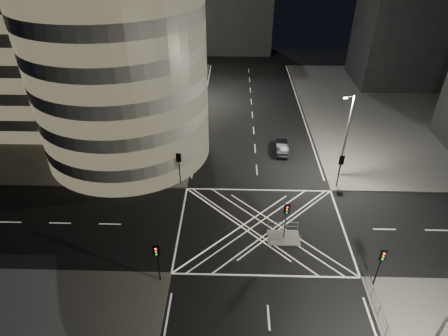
{
  "coord_description": "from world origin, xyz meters",
  "views": [
    {
      "loc": [
        -2.92,
        -27.32,
        25.3
      ],
      "look_at": [
        -3.83,
        5.83,
        3.0
      ],
      "focal_mm": 30.0,
      "sensor_mm": 36.0,
      "label": 1
    }
  ],
  "objects_px": {
    "central_island": "(283,238)",
    "street_lamp_left_far": "(193,68)",
    "street_lamp_right_far": "(346,134)",
    "traffic_signal_nl": "(157,257)",
    "traffic_signal_nr": "(381,261)",
    "street_lamp_right_near": "(442,325)",
    "street_lamp_left_near": "(178,120)",
    "sedan": "(282,147)",
    "traffic_signal_fl": "(179,163)",
    "traffic_signal_fr": "(341,165)",
    "traffic_signal_island": "(286,215)"
  },
  "relations": [
    {
      "from": "traffic_signal_fl",
      "to": "traffic_signal_island",
      "type": "xyz_separation_m",
      "value": [
        10.8,
        -8.3,
        0.0
      ]
    },
    {
      "from": "traffic_signal_nr",
      "to": "traffic_signal_fl",
      "type": "bearing_deg",
      "value": 142.31
    },
    {
      "from": "central_island",
      "to": "street_lamp_left_far",
      "type": "xyz_separation_m",
      "value": [
        -11.44,
        31.5,
        5.47
      ]
    },
    {
      "from": "traffic_signal_fr",
      "to": "traffic_signal_nr",
      "type": "distance_m",
      "value": 13.6
    },
    {
      "from": "traffic_signal_nr",
      "to": "street_lamp_right_far",
      "type": "bearing_deg",
      "value": 87.7
    },
    {
      "from": "street_lamp_left_far",
      "to": "street_lamp_right_far",
      "type": "height_order",
      "value": "same"
    },
    {
      "from": "central_island",
      "to": "street_lamp_right_far",
      "type": "distance_m",
      "value": 13.98
    },
    {
      "from": "street_lamp_right_near",
      "to": "traffic_signal_fr",
      "type": "bearing_deg",
      "value": 91.75
    },
    {
      "from": "street_lamp_left_near",
      "to": "sedan",
      "type": "bearing_deg",
      "value": 10.09
    },
    {
      "from": "traffic_signal_nl",
      "to": "street_lamp_right_near",
      "type": "bearing_deg",
      "value": -21.55
    },
    {
      "from": "traffic_signal_nl",
      "to": "street_lamp_left_near",
      "type": "bearing_deg",
      "value": 91.94
    },
    {
      "from": "street_lamp_right_far",
      "to": "street_lamp_right_near",
      "type": "xyz_separation_m",
      "value": [
        0.0,
        -23.0,
        0.0
      ]
    },
    {
      "from": "traffic_signal_island",
      "to": "street_lamp_left_near",
      "type": "bearing_deg",
      "value": 130.27
    },
    {
      "from": "central_island",
      "to": "street_lamp_left_far",
      "type": "height_order",
      "value": "street_lamp_left_far"
    },
    {
      "from": "central_island",
      "to": "traffic_signal_nl",
      "type": "xyz_separation_m",
      "value": [
        -10.8,
        -5.3,
        2.84
      ]
    },
    {
      "from": "sedan",
      "to": "traffic_signal_nr",
      "type": "bearing_deg",
      "value": 107.22
    },
    {
      "from": "street_lamp_right_near",
      "to": "street_lamp_left_far",
      "type": "bearing_deg",
      "value": 113.21
    },
    {
      "from": "street_lamp_left_far",
      "to": "sedan",
      "type": "relative_size",
      "value": 2.3
    },
    {
      "from": "traffic_signal_island",
      "to": "sedan",
      "type": "relative_size",
      "value": 0.92
    },
    {
      "from": "traffic_signal_nr",
      "to": "street_lamp_right_far",
      "type": "height_order",
      "value": "street_lamp_right_far"
    },
    {
      "from": "central_island",
      "to": "street_lamp_left_near",
      "type": "distance_m",
      "value": 18.52
    },
    {
      "from": "central_island",
      "to": "street_lamp_left_near",
      "type": "relative_size",
      "value": 0.3
    },
    {
      "from": "street_lamp_left_near",
      "to": "traffic_signal_island",
      "type": "bearing_deg",
      "value": -49.73
    },
    {
      "from": "traffic_signal_fl",
      "to": "traffic_signal_nr",
      "type": "height_order",
      "value": "same"
    },
    {
      "from": "traffic_signal_fr",
      "to": "street_lamp_left_near",
      "type": "relative_size",
      "value": 0.4
    },
    {
      "from": "central_island",
      "to": "street_lamp_right_near",
      "type": "distance_m",
      "value": 15.54
    },
    {
      "from": "central_island",
      "to": "sedan",
      "type": "relative_size",
      "value": 0.69
    },
    {
      "from": "street_lamp_left_near",
      "to": "sedan",
      "type": "height_order",
      "value": "street_lamp_left_near"
    },
    {
      "from": "central_island",
      "to": "traffic_signal_fl",
      "type": "relative_size",
      "value": 0.75
    },
    {
      "from": "street_lamp_left_near",
      "to": "central_island",
      "type": "bearing_deg",
      "value": -49.73
    },
    {
      "from": "traffic_signal_nr",
      "to": "traffic_signal_island",
      "type": "xyz_separation_m",
      "value": [
        -6.8,
        5.3,
        0.0
      ]
    },
    {
      "from": "central_island",
      "to": "sedan",
      "type": "height_order",
      "value": "sedan"
    },
    {
      "from": "traffic_signal_nr",
      "to": "traffic_signal_fr",
      "type": "bearing_deg",
      "value": 90.0
    },
    {
      "from": "traffic_signal_fr",
      "to": "street_lamp_right_near",
      "type": "distance_m",
      "value": 20.97
    },
    {
      "from": "street_lamp_right_near",
      "to": "sedan",
      "type": "height_order",
      "value": "street_lamp_right_near"
    },
    {
      "from": "traffic_signal_nl",
      "to": "traffic_signal_nr",
      "type": "relative_size",
      "value": 1.0
    },
    {
      "from": "traffic_signal_fr",
      "to": "traffic_signal_island",
      "type": "xyz_separation_m",
      "value": [
        -6.8,
        -8.3,
        0.0
      ]
    },
    {
      "from": "traffic_signal_nl",
      "to": "street_lamp_right_near",
      "type": "distance_m",
      "value": 19.78
    },
    {
      "from": "traffic_signal_fl",
      "to": "traffic_signal_nr",
      "type": "xyz_separation_m",
      "value": [
        17.6,
        -13.6,
        0.0
      ]
    },
    {
      "from": "street_lamp_left_near",
      "to": "street_lamp_left_far",
      "type": "relative_size",
      "value": 1.0
    },
    {
      "from": "traffic_signal_nl",
      "to": "traffic_signal_nr",
      "type": "bearing_deg",
      "value": 0.0
    },
    {
      "from": "traffic_signal_fl",
      "to": "street_lamp_right_far",
      "type": "distance_m",
      "value": 18.55
    },
    {
      "from": "traffic_signal_nr",
      "to": "street_lamp_left_far",
      "type": "relative_size",
      "value": 0.4
    },
    {
      "from": "traffic_signal_fl",
      "to": "traffic_signal_nr",
      "type": "distance_m",
      "value": 22.24
    },
    {
      "from": "traffic_signal_fl",
      "to": "traffic_signal_nl",
      "type": "height_order",
      "value": "same"
    },
    {
      "from": "sedan",
      "to": "central_island",
      "type": "bearing_deg",
      "value": 87.81
    },
    {
      "from": "traffic_signal_nr",
      "to": "street_lamp_left_far",
      "type": "xyz_separation_m",
      "value": [
        -18.24,
        36.8,
        2.63
      ]
    },
    {
      "from": "traffic_signal_nl",
      "to": "street_lamp_right_far",
      "type": "height_order",
      "value": "street_lamp_right_far"
    },
    {
      "from": "traffic_signal_fr",
      "to": "street_lamp_left_near",
      "type": "xyz_separation_m",
      "value": [
        -18.24,
        5.2,
        2.63
      ]
    },
    {
      "from": "central_island",
      "to": "traffic_signal_fl",
      "type": "xyz_separation_m",
      "value": [
        -10.8,
        8.3,
        2.84
      ]
    }
  ]
}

